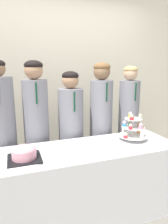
# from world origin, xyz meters

# --- Properties ---
(wall_back) EXTENTS (9.00, 0.06, 2.70)m
(wall_back) POSITION_xyz_m (0.00, 1.47, 1.35)
(wall_back) COLOR beige
(wall_back) RESTS_ON ground_plane
(table) EXTENTS (1.76, 0.61, 0.76)m
(table) POSITION_xyz_m (0.00, 0.31, 0.38)
(table) COLOR white
(table) RESTS_ON ground_plane
(round_cake) EXTENTS (0.28, 0.28, 0.12)m
(round_cake) POSITION_xyz_m (-0.63, 0.26, 0.82)
(round_cake) COLOR black
(round_cake) RESTS_ON table
(cake_knife) EXTENTS (0.30, 0.13, 0.01)m
(cake_knife) POSITION_xyz_m (-0.49, 0.11, 0.76)
(cake_knife) COLOR silver
(cake_knife) RESTS_ON table
(cupcake_stand) EXTENTS (0.31, 0.31, 0.30)m
(cupcake_stand) POSITION_xyz_m (0.51, 0.36, 0.90)
(cupcake_stand) COLOR silver
(cupcake_stand) RESTS_ON table
(student_0) EXTENTS (0.28, 0.29, 1.61)m
(student_0) POSITION_xyz_m (-0.82, 0.81, 0.77)
(student_0) COLOR gray
(student_0) RESTS_ON ground_plane
(student_1) EXTENTS (0.28, 0.28, 1.61)m
(student_1) POSITION_xyz_m (-0.46, 0.81, 0.78)
(student_1) COLOR gray
(student_1) RESTS_ON ground_plane
(student_2) EXTENTS (0.30, 0.30, 1.49)m
(student_2) POSITION_xyz_m (-0.06, 0.81, 0.71)
(student_2) COLOR gray
(student_2) RESTS_ON ground_plane
(student_3) EXTENTS (0.28, 0.29, 1.59)m
(student_3) POSITION_xyz_m (0.34, 0.81, 0.77)
(student_3) COLOR gray
(student_3) RESTS_ON ground_plane
(student_4) EXTENTS (0.26, 0.27, 1.55)m
(student_4) POSITION_xyz_m (0.73, 0.81, 0.75)
(student_4) COLOR gray
(student_4) RESTS_ON ground_plane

